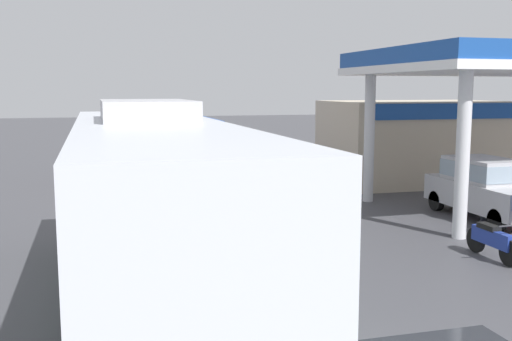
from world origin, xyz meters
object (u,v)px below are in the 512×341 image
coach_bus_main (154,216)px  pedestrian_near_pump (487,191)px  car_at_pump (485,185)px  motorcycle_parked_forecourt (492,240)px  car_trailing_behind_bus (121,156)px  minibus_opposing_lane (193,138)px

coach_bus_main → pedestrian_near_pump: 11.12m
car_at_pump → motorcycle_parked_forecourt: car_at_pump is taller
coach_bus_main → motorcycle_parked_forecourt: (7.81, 1.31, -1.28)m
car_trailing_behind_bus → motorcycle_parked_forecourt: bearing=-62.3°
minibus_opposing_lane → pedestrian_near_pump: minibus_opposing_lane is taller
car_at_pump → minibus_opposing_lane: (-6.54, 14.40, 0.46)m
motorcycle_parked_forecourt → car_trailing_behind_bus: size_ratio=0.43×
pedestrian_near_pump → car_trailing_behind_bus: 15.06m
car_trailing_behind_bus → pedestrian_near_pump: bearing=-48.7°
coach_bus_main → pedestrian_near_pump: (10.08, 4.62, -0.79)m
car_at_pump → car_trailing_behind_bus: bearing=133.4°
minibus_opposing_lane → motorcycle_parked_forecourt: bearing=-77.7°
car_at_pump → motorcycle_parked_forecourt: bearing=-124.2°
pedestrian_near_pump → car_at_pump: bearing=57.0°
minibus_opposing_lane → coach_bus_main: bearing=-101.2°
car_at_pump → pedestrian_near_pump: size_ratio=2.53×
car_at_pump → car_trailing_behind_bus: (-10.25, 10.83, 0.00)m
coach_bus_main → pedestrian_near_pump: coach_bus_main is taller
motorcycle_parked_forecourt → pedestrian_near_pump: bearing=55.6°
motorcycle_parked_forecourt → pedestrian_near_pump: (2.27, 3.31, 0.49)m
coach_bus_main → motorcycle_parked_forecourt: size_ratio=6.13×
coach_bus_main → motorcycle_parked_forecourt: bearing=9.5°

